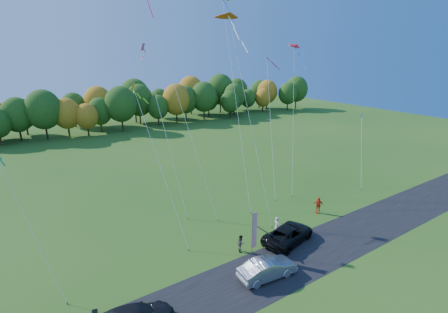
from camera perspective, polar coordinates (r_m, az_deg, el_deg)
ground at (r=34.43m, az=5.82°, el=-13.70°), size 160.00×160.00×0.00m
asphalt_strip at (r=31.98m, az=10.63°, el=-16.58°), size 90.00×6.00×0.01m
tree_line at (r=81.63m, az=-19.89°, el=3.72°), size 116.00×12.00×10.00m
black_suv at (r=34.47m, az=10.47°, el=-12.31°), size 6.29×3.90×1.62m
silver_sedan at (r=29.52m, az=7.09°, el=-17.69°), size 5.07×2.21×1.62m
person_tailgate_a at (r=35.28m, az=8.64°, el=-11.18°), size 0.51×0.74×1.95m
person_tailgate_b at (r=32.58m, az=2.77°, el=-13.95°), size 0.86×0.94×1.57m
person_east at (r=40.65m, az=15.12°, el=-7.67°), size 1.11×1.11×1.89m
feather_flag at (r=30.79m, az=4.92°, el=-11.84°), size 0.58×0.13×4.43m
kite_delta_blue at (r=37.43m, az=-7.53°, el=9.70°), size 4.82×10.98×26.42m
kite_parafoil_orange at (r=42.68m, az=1.87°, el=9.75°), size 7.28×13.98×24.65m
kite_delta_red at (r=36.30m, az=3.29°, el=11.92°), size 2.68×8.76×22.40m
kite_parafoil_rainbow at (r=45.23m, az=11.25°, el=6.10°), size 6.10×6.12×18.53m
kite_diamond_yellow at (r=32.73m, az=-10.37°, el=-1.56°), size 1.95×7.81×14.80m
kite_diamond_green at (r=29.04m, az=-29.28°, el=-9.64°), size 3.27×6.17×11.63m
kite_diamond_white at (r=44.12m, az=7.66°, el=5.08°), size 4.68×7.73×17.49m
kite_diamond_pink at (r=38.19m, az=-9.61°, el=4.06°), size 1.65×7.68×18.56m
kite_diamond_blue_low at (r=50.73m, az=21.51°, el=0.89°), size 5.06×4.75×9.18m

